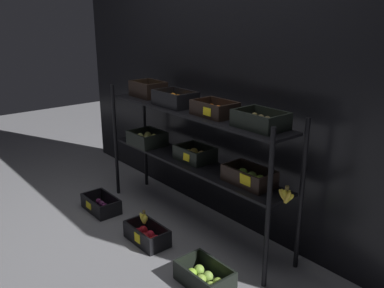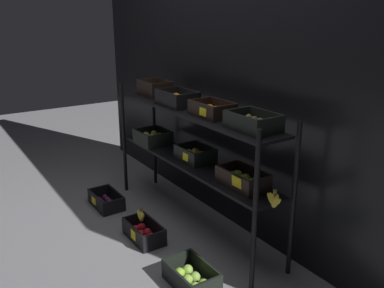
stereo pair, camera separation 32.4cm
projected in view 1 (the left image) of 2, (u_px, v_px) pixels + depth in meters
ground_plane at (192, 223)px, 3.46m from camera, size 10.00×10.00×0.00m
storefront_wall at (226, 92)px, 3.36m from camera, size 4.27×0.12×2.15m
display_rack at (193, 134)px, 3.22m from camera, size 1.99×0.36×1.11m
crate_ground_plum at (101, 206)px, 3.68m from camera, size 0.37×0.22×0.13m
crate_ground_apple_red at (147, 236)px, 3.17m from camera, size 0.37×0.21×0.14m
crate_ground_apple_green at (204, 278)px, 2.67m from camera, size 0.37×0.24×0.14m
banana_bunch_loose at (144, 219)px, 3.15m from camera, size 0.11×0.04×0.12m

